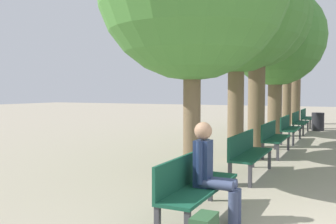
{
  "coord_description": "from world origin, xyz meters",
  "views": [
    {
      "loc": [
        -0.17,
        -3.68,
        1.67
      ],
      "look_at": [
        -4.51,
        5.29,
        1.12
      ],
      "focal_mm": 40.0,
      "sensor_mm": 36.0,
      "label": 1
    }
  ],
  "objects_px": {
    "bench_row_0": "(195,181)",
    "bench_row_5": "(306,116)",
    "bench_row_1": "(247,151)",
    "bench_row_2": "(273,136)",
    "tree_row_2": "(257,17)",
    "bench_row_4": "(299,121)",
    "bench_row_3": "(289,127)",
    "tree_row_5": "(296,39)",
    "trash_bin": "(318,122)",
    "tree_row_1": "(237,5)",
    "tree_row_3": "(276,38)",
    "person_seated": "(212,169)",
    "tree_row_4": "(288,49)"
  },
  "relations": [
    {
      "from": "bench_row_5",
      "to": "bench_row_2",
      "type": "bearing_deg",
      "value": -90.0
    },
    {
      "from": "bench_row_2",
      "to": "bench_row_3",
      "type": "relative_size",
      "value": 1.0
    },
    {
      "from": "tree_row_3",
      "to": "tree_row_4",
      "type": "bearing_deg",
      "value": 90.0
    },
    {
      "from": "trash_bin",
      "to": "bench_row_1",
      "type": "bearing_deg",
      "value": -93.62
    },
    {
      "from": "bench_row_0",
      "to": "tree_row_3",
      "type": "relative_size",
      "value": 0.34
    },
    {
      "from": "tree_row_2",
      "to": "person_seated",
      "type": "distance_m",
      "value": 7.45
    },
    {
      "from": "bench_row_3",
      "to": "tree_row_1",
      "type": "distance_m",
      "value": 5.16
    },
    {
      "from": "tree_row_1",
      "to": "trash_bin",
      "type": "xyz_separation_m",
      "value": [
        1.31,
        8.12,
        -3.36
      ]
    },
    {
      "from": "bench_row_4",
      "to": "tree_row_5",
      "type": "relative_size",
      "value": 0.32
    },
    {
      "from": "tree_row_1",
      "to": "bench_row_0",
      "type": "bearing_deg",
      "value": -81.05
    },
    {
      "from": "tree_row_5",
      "to": "trash_bin",
      "type": "height_order",
      "value": "tree_row_5"
    },
    {
      "from": "bench_row_3",
      "to": "trash_bin",
      "type": "bearing_deg",
      "value": 81.59
    },
    {
      "from": "bench_row_3",
      "to": "tree_row_1",
      "type": "bearing_deg",
      "value": -99.99
    },
    {
      "from": "bench_row_1",
      "to": "tree_row_3",
      "type": "xyz_separation_m",
      "value": [
        -0.7,
        6.96,
        3.13
      ]
    },
    {
      "from": "tree_row_1",
      "to": "person_seated",
      "type": "xyz_separation_m",
      "value": [
        0.92,
        -4.42,
        -3.06
      ]
    },
    {
      "from": "tree_row_1",
      "to": "bench_row_5",
      "type": "bearing_deg",
      "value": 85.82
    },
    {
      "from": "tree_row_4",
      "to": "tree_row_2",
      "type": "bearing_deg",
      "value": -90.0
    },
    {
      "from": "bench_row_5",
      "to": "tree_row_1",
      "type": "relative_size",
      "value": 0.34
    },
    {
      "from": "bench_row_5",
      "to": "tree_row_1",
      "type": "height_order",
      "value": "tree_row_1"
    },
    {
      "from": "bench_row_2",
      "to": "tree_row_2",
      "type": "xyz_separation_m",
      "value": [
        -0.7,
        1.1,
        3.35
      ]
    },
    {
      "from": "tree_row_5",
      "to": "trash_bin",
      "type": "relative_size",
      "value": 7.59
    },
    {
      "from": "tree_row_2",
      "to": "person_seated",
      "type": "relative_size",
      "value": 4.27
    },
    {
      "from": "bench_row_0",
      "to": "person_seated",
      "type": "xyz_separation_m",
      "value": [
        0.23,
        0.0,
        0.18
      ]
    },
    {
      "from": "bench_row_1",
      "to": "tree_row_1",
      "type": "bearing_deg",
      "value": 113.14
    },
    {
      "from": "bench_row_1",
      "to": "bench_row_5",
      "type": "xyz_separation_m",
      "value": [
        0.0,
        11.17,
        0.0
      ]
    },
    {
      "from": "tree_row_2",
      "to": "bench_row_5",
      "type": "bearing_deg",
      "value": 84.53
    },
    {
      "from": "tree_row_1",
      "to": "bench_row_4",
      "type": "bearing_deg",
      "value": 84.1
    },
    {
      "from": "tree_row_1",
      "to": "tree_row_5",
      "type": "relative_size",
      "value": 0.94
    },
    {
      "from": "tree_row_5",
      "to": "person_seated",
      "type": "bearing_deg",
      "value": -86.59
    },
    {
      "from": "trash_bin",
      "to": "bench_row_5",
      "type": "bearing_deg",
      "value": 113.52
    },
    {
      "from": "bench_row_0",
      "to": "bench_row_5",
      "type": "bearing_deg",
      "value": 90.0
    },
    {
      "from": "bench_row_3",
      "to": "trash_bin",
      "type": "relative_size",
      "value": 2.42
    },
    {
      "from": "person_seated",
      "to": "bench_row_4",
      "type": "bearing_deg",
      "value": 91.16
    },
    {
      "from": "tree_row_1",
      "to": "bench_row_1",
      "type": "bearing_deg",
      "value": -66.86
    },
    {
      "from": "bench_row_1",
      "to": "bench_row_5",
      "type": "height_order",
      "value": "same"
    },
    {
      "from": "bench_row_0",
      "to": "bench_row_5",
      "type": "xyz_separation_m",
      "value": [
        0.0,
        13.96,
        0.0
      ]
    },
    {
      "from": "tree_row_2",
      "to": "tree_row_3",
      "type": "xyz_separation_m",
      "value": [
        0.0,
        3.07,
        -0.22
      ]
    },
    {
      "from": "tree_row_1",
      "to": "person_seated",
      "type": "bearing_deg",
      "value": -78.21
    },
    {
      "from": "tree_row_3",
      "to": "bench_row_0",
      "type": "bearing_deg",
      "value": -85.92
    },
    {
      "from": "bench_row_4",
      "to": "tree_row_2",
      "type": "distance_m",
      "value": 5.64
    },
    {
      "from": "bench_row_2",
      "to": "person_seated",
      "type": "height_order",
      "value": "person_seated"
    },
    {
      "from": "bench_row_3",
      "to": "tree_row_5",
      "type": "relative_size",
      "value": 0.32
    },
    {
      "from": "bench_row_3",
      "to": "bench_row_5",
      "type": "height_order",
      "value": "same"
    },
    {
      "from": "bench_row_0",
      "to": "tree_row_2",
      "type": "xyz_separation_m",
      "value": [
        -0.7,
        6.68,
        3.35
      ]
    },
    {
      "from": "tree_row_4",
      "to": "tree_row_5",
      "type": "distance_m",
      "value": 2.89
    },
    {
      "from": "bench_row_5",
      "to": "bench_row_4",
      "type": "bearing_deg",
      "value": -90.0
    },
    {
      "from": "bench_row_2",
      "to": "trash_bin",
      "type": "height_order",
      "value": "bench_row_2"
    },
    {
      "from": "bench_row_0",
      "to": "bench_row_4",
      "type": "distance_m",
      "value": 11.17
    },
    {
      "from": "tree_row_2",
      "to": "tree_row_5",
      "type": "xyz_separation_m",
      "value": [
        0.0,
        8.82,
        0.47
      ]
    },
    {
      "from": "tree_row_2",
      "to": "tree_row_3",
      "type": "bearing_deg",
      "value": 90.0
    }
  ]
}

